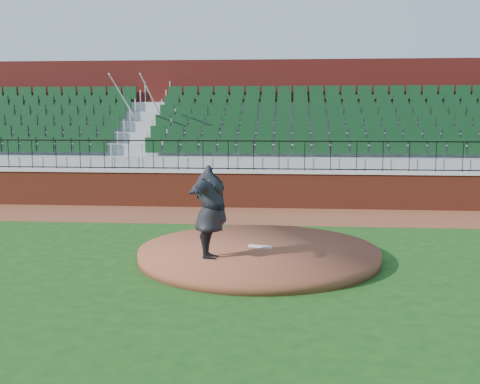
% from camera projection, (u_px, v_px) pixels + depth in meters
% --- Properties ---
extents(ground, '(90.00, 90.00, 0.00)m').
position_uv_depth(ground, '(234.00, 258.00, 13.12)').
color(ground, '#174112').
rests_on(ground, ground).
extents(warning_track, '(34.00, 3.20, 0.01)m').
position_uv_depth(warning_track, '(250.00, 215.00, 18.45)').
color(warning_track, brown).
rests_on(warning_track, ground).
extents(field_wall, '(34.00, 0.35, 1.20)m').
position_uv_depth(field_wall, '(253.00, 190.00, 19.95)').
color(field_wall, maroon).
rests_on(field_wall, ground).
extents(wall_cap, '(34.00, 0.45, 0.10)m').
position_uv_depth(wall_cap, '(253.00, 172.00, 19.86)').
color(wall_cap, '#B7B7B7').
rests_on(wall_cap, field_wall).
extents(wall_railing, '(34.00, 0.05, 1.00)m').
position_uv_depth(wall_railing, '(254.00, 156.00, 19.78)').
color(wall_railing, black).
rests_on(wall_railing, wall_cap).
extents(seating_stands, '(34.00, 5.10, 4.60)m').
position_uv_depth(seating_stands, '(258.00, 138.00, 22.40)').
color(seating_stands, gray).
rests_on(seating_stands, ground).
extents(concourse_wall, '(34.00, 0.50, 5.50)m').
position_uv_depth(concourse_wall, '(261.00, 124.00, 25.10)').
color(concourse_wall, maroon).
rests_on(concourse_wall, ground).
extents(pitchers_mound, '(5.39, 5.39, 0.25)m').
position_uv_depth(pitchers_mound, '(259.00, 253.00, 12.99)').
color(pitchers_mound, brown).
rests_on(pitchers_mound, ground).
extents(pitching_rubber, '(0.56, 0.28, 0.04)m').
position_uv_depth(pitching_rubber, '(260.00, 246.00, 13.05)').
color(pitching_rubber, silver).
rests_on(pitching_rubber, pitchers_mound).
extents(pitcher, '(0.83, 2.45, 1.96)m').
position_uv_depth(pitcher, '(211.00, 212.00, 11.97)').
color(pitcher, black).
rests_on(pitcher, pitchers_mound).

